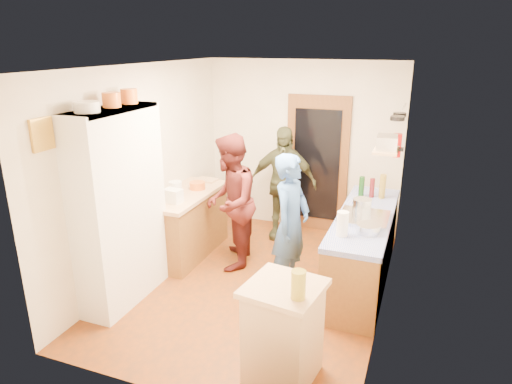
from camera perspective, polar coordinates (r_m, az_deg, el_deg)
The scene contains 44 objects.
floor at distance 5.75m, azimuth -0.00°, elevation -11.44°, with size 3.00×4.00×0.02m, color #7E390C.
ceiling at distance 5.00m, azimuth -0.00°, elevation 15.61°, with size 3.00×4.00×0.02m, color silver.
wall_back at distance 7.08m, azimuth 5.81°, elevation 5.64°, with size 3.00×0.02×2.60m, color silver.
wall_front at distance 3.55m, azimuth -11.71°, elevation -7.98°, with size 3.00×0.02×2.60m, color silver.
wall_left at distance 5.91m, azimuth -13.83°, elevation 2.63°, with size 0.02×4.00×2.60m, color silver.
wall_right at distance 4.92m, azimuth 16.66°, elevation -0.79°, with size 0.02×4.00×2.60m, color silver.
door_frame at distance 7.04m, azimuth 7.63°, elevation 3.41°, with size 0.95×0.06×2.10m, color brown.
door_glass at distance 7.01m, azimuth 7.56°, elevation 3.34°, with size 0.70×0.02×1.70m, color black.
hutch_body at distance 5.24m, azimuth -16.64°, elevation -1.96°, with size 0.40×1.20×2.20m, color white.
hutch_top_shelf at distance 4.98m, azimuth -17.78°, elevation 9.77°, with size 0.40×1.14×0.04m, color white.
plate_stack at distance 4.72m, azimuth -20.40°, elevation 9.93°, with size 0.25×0.25×0.10m, color white.
orange_pot_a at distance 5.00m, azimuth -17.62°, elevation 10.92°, with size 0.19×0.19×0.15m, color orange.
orange_pot_b at distance 5.24m, azimuth -15.58°, elevation 11.46°, with size 0.18×0.18×0.16m, color orange.
left_counter_base at distance 6.40m, azimuth -8.68°, elevation -4.13°, with size 0.60×1.40×0.85m, color brown.
left_counter_top at distance 6.24m, azimuth -8.87°, elevation -0.31°, with size 0.64×1.44×0.05m, color #DAB085.
toaster at distance 5.87m, azimuth -10.33°, elevation -0.47°, with size 0.23×0.15×0.17m, color white.
kettle at distance 6.11m, azimuth -10.01°, elevation 0.41°, with size 0.17×0.17×0.19m, color white.
orange_bowl at distance 6.36m, azimuth -7.34°, elevation 0.82°, with size 0.22×0.22×0.10m, color orange.
chopping_board at distance 6.73m, azimuth -6.21°, elevation 1.53°, with size 0.30×0.22×0.03m, color #DAB085.
right_counter_base at distance 5.74m, azimuth 13.19°, elevation -7.21°, with size 0.60×2.20×0.84m, color brown.
right_counter_top at distance 5.56m, azimuth 13.52°, elevation -3.02°, with size 0.62×2.22×0.06m, color #1C30BB.
hob at distance 5.40m, azimuth 13.33°, elevation -3.11°, with size 0.55×0.58×0.04m, color silver.
pot_on_hob at distance 5.53m, azimuth 13.13°, elevation -1.57°, with size 0.22×0.22×0.14m, color silver.
bottle_a at distance 6.11m, azimuth 13.05°, elevation 0.64°, with size 0.07×0.07×0.28m, color #143F14.
bottle_b at distance 6.14m, azimuth 14.30°, elevation 0.51°, with size 0.06×0.06×0.25m, color #591419.
bottle_c at distance 6.12m, azimuth 15.53°, elevation 0.68°, with size 0.08×0.08×0.32m, color olive.
paper_towel at distance 4.86m, azimuth 10.76°, elevation -3.92°, with size 0.12×0.12×0.27m, color white.
mixing_bowl at distance 5.02m, azimuth 13.86°, elevation -4.48°, with size 0.25×0.25×0.10m, color silver.
island_base at distance 4.16m, azimuth 3.39°, elevation -17.33°, with size 0.55×0.55×0.86m, color #DAB085.
island_top at distance 3.91m, azimuth 3.52°, elevation -11.91°, with size 0.62×0.62×0.05m, color #DAB085.
cutting_board at distance 3.96m, azimuth 3.18°, elevation -11.29°, with size 0.35×0.28×0.02m, color white.
oil_jar at distance 3.68m, azimuth 5.31°, elevation -11.45°, with size 0.12×0.12×0.24m, color #AD9E2D.
pan_rail at distance 6.25m, azimuth 18.05°, elevation 10.14°, with size 0.02×0.02×0.65m, color silver.
pan_hang_a at distance 6.10m, azimuth 17.26°, elevation 8.79°, with size 0.18×0.18×0.05m, color black.
pan_hang_b at distance 6.30m, azimuth 17.38°, elevation 8.87°, with size 0.16×0.16×0.05m, color black.
pan_hang_c at distance 6.50m, azimuth 17.52°, elevation 9.22°, with size 0.17×0.17×0.05m, color black.
wall_shelf at distance 5.26m, azimuth 15.96°, elevation 5.02°, with size 0.26×0.42×0.03m, color #DAB085.
radio at distance 5.24m, azimuth 16.04°, elevation 5.98°, with size 0.22×0.30×0.15m, color silver.
ext_bracket at distance 6.53m, azimuth 17.71°, elevation 5.11°, with size 0.06×0.10×0.04m, color black.
fire_extinguisher at distance 6.52m, azimuth 17.23°, elevation 5.60°, with size 0.11×0.11×0.32m, color red.
picture_frame at distance 4.57m, azimuth -25.18°, elevation 6.54°, with size 0.03×0.25×0.30m, color gold.
person_hob at distance 5.29m, azimuth 4.56°, elevation -4.14°, with size 0.61×0.40×1.67m, color #365EA6.
person_left at distance 5.89m, azimuth -2.88°, elevation -1.16°, with size 0.86×0.67×1.77m, color #4D1917.
person_back at distance 6.73m, azimuth 3.46°, elevation 1.07°, with size 1.00×0.42×1.70m, color #3A3D25.
Camera 1 is at (1.77, -4.67, 2.86)m, focal length 32.00 mm.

